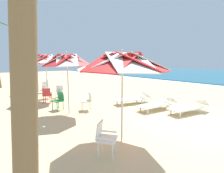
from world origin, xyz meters
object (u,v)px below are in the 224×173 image
object	(u,v)px
beach_umbrella_2	(46,59)
plastic_chair_3	(59,91)
beach_umbrella_3	(37,62)
sun_lounger_2	(157,104)
beach_umbrella_0	(122,63)
plastic_chair_0	(105,137)
plastic_chair_6	(46,84)
palm_tree_1	(21,33)
beach_umbrella_1	(67,61)
sun_lounger_1	(189,107)
plastic_chair_2	(87,100)
plastic_chair_1	(59,100)
plastic_chair_8	(45,86)
plastic_chair_7	(30,86)
plastic_chair_4	(47,94)
plastic_chair_5	(46,91)
sun_lounger_3	(133,99)

from	to	relation	value
beach_umbrella_2	plastic_chair_3	world-z (taller)	beach_umbrella_2
beach_umbrella_3	sun_lounger_2	xyz separation A→B (m)	(8.76, 3.30, -2.07)
plastic_chair_3	sun_lounger_2	bearing A→B (deg)	29.47
beach_umbrella_0	sun_lounger_2	world-z (taller)	beach_umbrella_0
plastic_chair_0	plastic_chair_3	xyz separation A→B (m)	(-6.95, 1.43, 0.00)
plastic_chair_6	palm_tree_1	xyz separation A→B (m)	(11.86, -3.63, 2.19)
beach_umbrella_1	beach_umbrella_2	size ratio (longest dim) A/B	0.97
plastic_chair_6	sun_lounger_1	xyz separation A→B (m)	(10.71, 3.20, -0.22)
plastic_chair_3	beach_umbrella_1	bearing A→B (deg)	-13.01
plastic_chair_2	plastic_chair_1	bearing A→B (deg)	-130.47
beach_umbrella_3	plastic_chair_8	bearing A→B (deg)	22.44
beach_umbrella_3	plastic_chair_8	size ratio (longest dim) A/B	3.17
beach_umbrella_2	plastic_chair_7	bearing A→B (deg)	-176.82
plastic_chair_7	sun_lounger_1	bearing A→B (deg)	23.74
beach_umbrella_0	plastic_chair_4	size ratio (longest dim) A/B	3.06
beach_umbrella_0	plastic_chair_4	bearing A→B (deg)	-176.96
plastic_chair_5	plastic_chair_8	world-z (taller)	same
beach_umbrella_0	beach_umbrella_3	distance (m)	10.16
beach_umbrella_2	sun_lounger_2	bearing A→B (deg)	34.42
sun_lounger_1	plastic_chair_5	bearing A→B (deg)	-148.80
plastic_chair_2	plastic_chair_4	distance (m)	2.82
plastic_chair_4	sun_lounger_2	size ratio (longest dim) A/B	0.39
sun_lounger_3	palm_tree_1	size ratio (longest dim) A/B	0.49
plastic_chair_0	beach_umbrella_3	size ratio (longest dim) A/B	0.32
plastic_chair_0	plastic_chair_5	distance (m)	7.61
palm_tree_1	beach_umbrella_2	bearing A→B (deg)	161.76
sun_lounger_2	palm_tree_1	xyz separation A→B (m)	(2.35, -6.15, 2.41)
beach_umbrella_1	plastic_chair_3	world-z (taller)	beach_umbrella_1
plastic_chair_2	palm_tree_1	world-z (taller)	palm_tree_1
plastic_chair_5	sun_lounger_1	xyz separation A→B (m)	(7.05, 4.27, -0.22)
plastic_chair_5	sun_lounger_2	bearing A→B (deg)	31.55
plastic_chair_0	sun_lounger_3	xyz separation A→B (m)	(-3.32, 4.27, -0.22)
sun_lounger_1	beach_umbrella_1	bearing A→B (deg)	-126.54
beach_umbrella_1	beach_umbrella_3	xyz separation A→B (m)	(-6.73, 0.38, -0.01)
plastic_chair_3	sun_lounger_1	world-z (taller)	plastic_chair_3
beach_umbrella_0	plastic_chair_3	size ratio (longest dim) A/B	3.06
plastic_chair_4	sun_lounger_1	xyz separation A→B (m)	(5.85, 4.54, -0.22)
beach_umbrella_0	palm_tree_1	bearing A→B (deg)	-70.05
beach_umbrella_2	sun_lounger_3	distance (m)	5.55
plastic_chair_2	plastic_chair_4	size ratio (longest dim) A/B	1.00
sun_lounger_2	sun_lounger_3	world-z (taller)	same
palm_tree_1	sun_lounger_1	bearing A→B (deg)	99.52
beach_umbrella_0	plastic_chair_1	xyz separation A→B (m)	(-4.37, -0.27, -1.79)
plastic_chair_6	plastic_chair_0	bearing A→B (deg)	-9.38
plastic_chair_1	sun_lounger_2	size ratio (longest dim) A/B	0.39
plastic_chair_8	palm_tree_1	world-z (taller)	palm_tree_1
plastic_chair_7	sun_lounger_2	xyz separation A→B (m)	(9.07, 3.84, -0.22)
plastic_chair_2	plastic_chair_7	distance (m)	7.10
beach_umbrella_0	plastic_chair_8	bearing A→B (deg)	176.70
beach_umbrella_0	plastic_chair_3	xyz separation A→B (m)	(-6.62, 0.58, -1.79)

